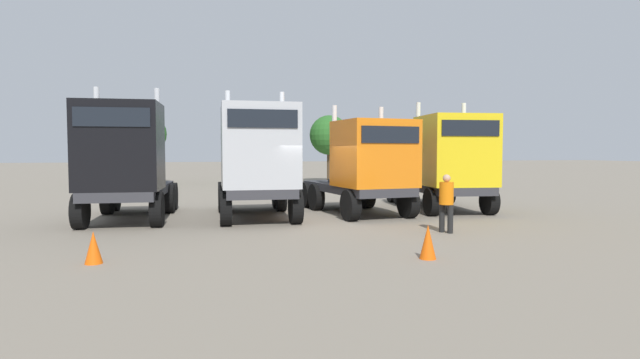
{
  "coord_description": "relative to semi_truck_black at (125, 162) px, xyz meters",
  "views": [
    {
      "loc": [
        -3.76,
        -16.04,
        2.31
      ],
      "look_at": [
        0.78,
        2.26,
        1.27
      ],
      "focal_mm": 28.32,
      "sensor_mm": 36.0,
      "label": 1
    }
  ],
  "objects": [
    {
      "name": "ground",
      "position": [
        5.95,
        -1.19,
        -1.97
      ],
      "size": [
        200.0,
        200.0,
        0.0
      ],
      "primitive_type": "plane",
      "color": "gray"
    },
    {
      "name": "semi_truck_black",
      "position": [
        0.0,
        0.0,
        0.0
      ],
      "size": [
        2.87,
        6.1,
        4.43
      ],
      "rotation": [
        0.0,
        0.0,
        -1.63
      ],
      "color": "#333338",
      "rests_on": "ground"
    },
    {
      "name": "semi_truck_silver",
      "position": [
        4.24,
        -0.31,
        0.05
      ],
      "size": [
        2.73,
        5.98,
        4.42
      ],
      "rotation": [
        0.0,
        0.0,
        -1.6
      ],
      "color": "#333338",
      "rests_on": "ground"
    },
    {
      "name": "semi_truck_orange",
      "position": [
        8.16,
        -0.09,
        -0.19
      ],
      "size": [
        3.17,
        5.91,
        3.99
      ],
      "rotation": [
        0.0,
        0.0,
        -1.45
      ],
      "color": "#333338",
      "rests_on": "ground"
    },
    {
      "name": "semi_truck_yellow",
      "position": [
        11.64,
        0.34,
        -0.06
      ],
      "size": [
        3.13,
        6.39,
        4.25
      ],
      "rotation": [
        0.0,
        0.0,
        -1.67
      ],
      "color": "#333338",
      "rests_on": "ground"
    },
    {
      "name": "visitor_in_hivis",
      "position": [
        9.12,
        -4.23,
        -1.01
      ],
      "size": [
        0.54,
        0.54,
        1.67
      ],
      "rotation": [
        0.0,
        0.0,
        0.49
      ],
      "color": "black",
      "rests_on": "ground"
    },
    {
      "name": "traffic_cone_near",
      "position": [
        7.04,
        -7.34,
        -1.6
      ],
      "size": [
        0.36,
        0.36,
        0.74
      ],
      "primitive_type": "cone",
      "color": "#F2590C",
      "rests_on": "ground"
    },
    {
      "name": "traffic_cone_mid",
      "position": [
        0.13,
        -6.1,
        -1.64
      ],
      "size": [
        0.36,
        0.36,
        0.67
      ],
      "primitive_type": "cone",
      "color": "#F2590C",
      "rests_on": "ground"
    },
    {
      "name": "oak_far_left",
      "position": [
        -1.21,
        20.58,
        1.58
      ],
      "size": [
        2.94,
        2.94,
        5.05
      ],
      "color": "#4C3823",
      "rests_on": "ground"
    },
    {
      "name": "oak_far_centre",
      "position": [
        7.9,
        19.49,
        1.67
      ],
      "size": [
        3.48,
        3.48,
        5.4
      ],
      "color": "#4C3823",
      "rests_on": "ground"
    },
    {
      "name": "oak_far_right",
      "position": [
        12.15,
        19.93,
        1.57
      ],
      "size": [
        3.02,
        3.02,
        5.08
      ],
      "color": "#4C3823",
      "rests_on": "ground"
    }
  ]
}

